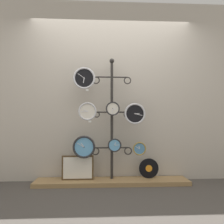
{
  "coord_description": "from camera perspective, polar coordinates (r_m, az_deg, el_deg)",
  "views": [
    {
      "loc": [
        -0.16,
        -2.82,
        0.9
      ],
      "look_at": [
        0.0,
        0.36,
        1.04
      ],
      "focal_mm": 35.0,
      "sensor_mm": 36.0,
      "label": 1
    }
  ],
  "objects": [
    {
      "name": "ground_plane",
      "position": [
        2.97,
        0.38,
        -20.08
      ],
      "size": [
        12.0,
        12.0,
        0.0
      ],
      "primitive_type": "plane",
      "color": "#47423D"
    },
    {
      "name": "price_tag_mid",
      "position": [
        3.13,
        -5.79,
        -2.47
      ],
      "size": [
        0.04,
        0.0,
        0.03
      ],
      "color": "white"
    },
    {
      "name": "price_tag_upper",
      "position": [
        3.16,
        -6.51,
        5.74
      ],
      "size": [
        0.04,
        0.0,
        0.03
      ],
      "color": "white"
    },
    {
      "name": "picture_frame",
      "position": [
        3.26,
        -8.96,
        -14.18
      ],
      "size": [
        0.45,
        0.02,
        0.35
      ],
      "color": "#4C381E",
      "rests_on": "low_shelf"
    },
    {
      "name": "clock_middle_left",
      "position": [
        3.14,
        -6.43,
        0.18
      ],
      "size": [
        0.26,
        0.04,
        0.26
      ],
      "color": "silver"
    },
    {
      "name": "vinyl_record",
      "position": [
        3.36,
        9.59,
        -14.32
      ],
      "size": [
        0.29,
        0.01,
        0.29
      ],
      "color": "black",
      "rests_on": "low_shelf"
    },
    {
      "name": "clock_bottom_left",
      "position": [
        3.14,
        -7.34,
        -9.05
      ],
      "size": [
        0.32,
        0.04,
        0.32
      ],
      "color": "#60A8DB"
    },
    {
      "name": "clock_top_left",
      "position": [
        3.19,
        -7.28,
        8.77
      ],
      "size": [
        0.32,
        0.04,
        0.32
      ],
      "color": "black"
    },
    {
      "name": "clock_middle_center",
      "position": [
        3.14,
        0.21,
        0.87
      ],
      "size": [
        0.2,
        0.04,
        0.2
      ],
      "color": "silver"
    },
    {
      "name": "clock_middle_right",
      "position": [
        3.15,
        6.01,
        -0.45
      ],
      "size": [
        0.31,
        0.04,
        0.31
      ],
      "color": "black"
    },
    {
      "name": "clock_bottom_right",
      "position": [
        3.23,
        7.18,
        -9.48
      ],
      "size": [
        0.19,
        0.04,
        0.19
      ],
      "color": "#4C84B2"
    },
    {
      "name": "display_stand",
      "position": [
        3.25,
        -0.05,
        -7.89
      ],
      "size": [
        0.6,
        0.42,
        1.84
      ],
      "color": "#282623",
      "rests_on": "ground_plane"
    },
    {
      "name": "clock_bottom_center",
      "position": [
        3.18,
        0.67,
        -8.68
      ],
      "size": [
        0.2,
        0.04,
        0.2
      ],
      "color": "#60A8DB"
    },
    {
      "name": "shop_wall",
      "position": [
        3.44,
        -0.18,
        5.93
      ],
      "size": [
        4.4,
        0.04,
        2.8
      ],
      "color": "#BCB2A3",
      "rests_on": "ground_plane"
    },
    {
      "name": "low_shelf",
      "position": [
        3.29,
        0.01,
        -17.75
      ],
      "size": [
        2.2,
        0.36,
        0.06
      ],
      "color": "#9E7A4C",
      "rests_on": "ground_plane"
    }
  ]
}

